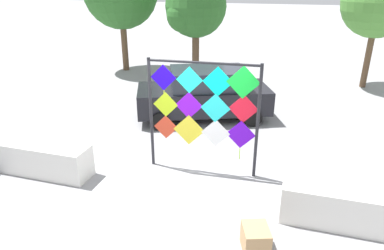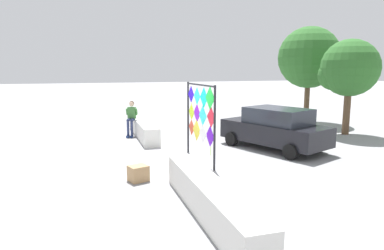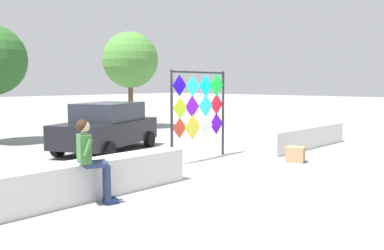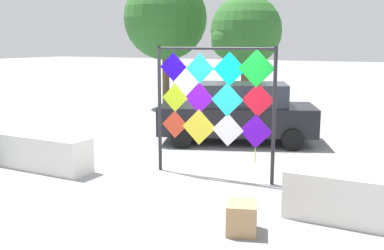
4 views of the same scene
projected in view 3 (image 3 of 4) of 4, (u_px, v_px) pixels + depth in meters
name	position (u px, v px, depth m)	size (l,w,h in m)	color
ground	(212.00, 164.00, 12.02)	(120.00, 120.00, 0.00)	gray
plaza_ledge_left	(87.00, 180.00, 8.40)	(4.70, 0.63, 0.72)	silver
plaza_ledge_right	(305.00, 137.00, 14.93)	(4.70, 0.63, 0.72)	silver
kite_display_rack	(200.00, 106.00, 12.51)	(2.44, 0.19, 2.55)	#232328
seated_vendor	(91.00, 155.00, 7.85)	(0.75, 0.61, 1.57)	navy
parked_car	(107.00, 127.00, 14.12)	(4.39, 3.14, 1.57)	black
cardboard_box_large	(295.00, 155.00, 12.23)	(0.42, 0.49, 0.43)	tan
tree_palm_like	(130.00, 59.00, 21.29)	(2.72, 2.72, 4.68)	brown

